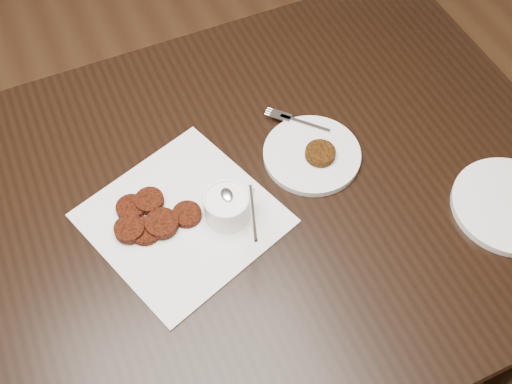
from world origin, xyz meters
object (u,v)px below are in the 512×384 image
(plate_empty, at_px, (509,206))
(napkin, at_px, (183,218))
(sauce_ramekin, at_px, (226,197))
(plate_with_patty, at_px, (312,152))
(table, at_px, (217,296))

(plate_empty, bearing_deg, napkin, 158.10)
(napkin, relative_size, plate_empty, 1.45)
(sauce_ramekin, height_order, plate_with_patty, sauce_ramekin)
(table, distance_m, plate_empty, 0.69)
(table, xyz_separation_m, plate_with_patty, (0.24, 0.04, 0.39))
(plate_empty, bearing_deg, plate_with_patty, 137.48)
(napkin, bearing_deg, sauce_ramekin, -19.85)
(sauce_ramekin, bearing_deg, table, 146.74)
(plate_with_patty, bearing_deg, sauce_ramekin, -163.98)
(table, height_order, plate_with_patty, plate_with_patty)
(napkin, xyz_separation_m, plate_with_patty, (0.29, 0.03, 0.01))
(napkin, xyz_separation_m, plate_empty, (0.57, -0.23, 0.01))
(table, distance_m, plate_with_patty, 0.46)
(table, relative_size, plate_with_patty, 7.56)
(napkin, distance_m, sauce_ramekin, 0.10)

